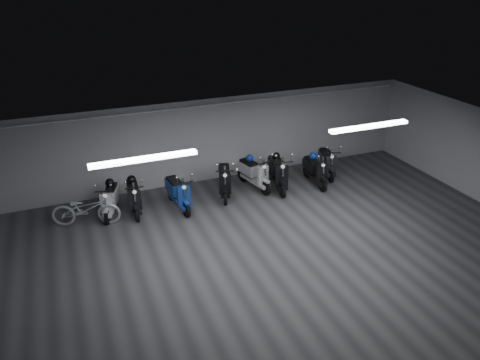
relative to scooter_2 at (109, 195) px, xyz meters
name	(u,v)px	position (x,y,z in m)	size (l,w,h in m)	color
floor	(281,257)	(3.64, -3.79, -0.63)	(14.00, 10.00, 0.01)	#363638
ceiling	(286,153)	(3.64, -3.79, 2.18)	(14.00, 10.00, 0.01)	gray
back_wall	(215,140)	(3.64, 1.21, 0.78)	(14.00, 0.01, 2.80)	#A4A4A7
fluor_strip_left	(144,159)	(0.64, -2.79, 2.12)	(2.40, 0.18, 0.08)	white
fluor_strip_right	(369,126)	(6.64, -2.79, 2.12)	(2.40, 0.18, 0.08)	white
conduit	(215,104)	(3.64, 1.13, 2.00)	(0.05, 0.05, 13.60)	white
scooter_2	(109,195)	(0.00, 0.00, 0.00)	(0.56, 1.68, 1.25)	silver
scooter_3	(133,192)	(0.67, -0.11, 0.03)	(0.58, 1.75, 1.30)	black
scooter_4	(178,188)	(1.93, -0.37, 0.05)	(0.60, 1.80, 1.34)	navy
scooter_5	(225,176)	(3.50, -0.10, 0.06)	(0.61, 1.84, 1.37)	black
scooter_6	(254,169)	(4.56, 0.04, 0.06)	(0.61, 1.84, 1.37)	#BCBBC0
scooter_7	(278,167)	(5.28, -0.26, 0.11)	(0.66, 1.97, 1.47)	black
scooter_8	(316,166)	(6.55, -0.45, 0.02)	(0.58, 1.74, 1.30)	black
scooter_9	(328,158)	(7.31, 0.03, 0.03)	(0.58, 1.75, 1.30)	black
bicycle	(85,205)	(-0.70, -0.34, -0.02)	(0.66, 1.86, 1.20)	silver
helmet_0	(276,156)	(5.34, 0.01, 0.40)	(0.24, 0.24, 0.24)	black
helmet_1	(249,158)	(4.51, 0.29, 0.34)	(0.24, 0.24, 0.24)	#0E2CA0
helmet_2	(110,183)	(0.07, 0.22, 0.28)	(0.26, 0.26, 0.26)	black
helmet_3	(313,156)	(6.57, -0.21, 0.30)	(0.25, 0.25, 0.25)	#0D2E97
helmet_4	(131,180)	(0.69, 0.13, 0.32)	(0.27, 0.27, 0.27)	black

